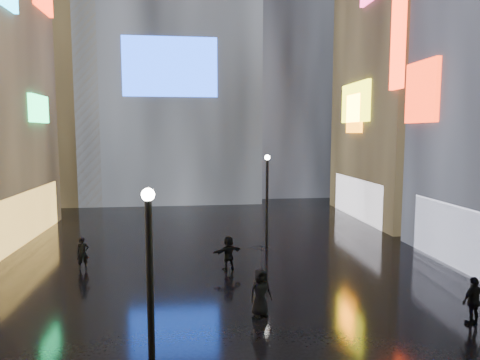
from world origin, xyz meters
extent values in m
plane|color=black|center=(0.00, 20.00, 0.00)|extent=(140.00, 140.00, 0.00)
cube|color=#FFC659|center=(-11.10, 26.00, 1.50)|extent=(0.20, 10.00, 3.00)
cube|color=#1AF273|center=(-10.85, 27.82, 7.91)|extent=(0.25, 3.00, 1.71)
cube|color=white|center=(11.10, 17.00, 1.50)|extent=(0.20, 9.00, 3.00)
cube|color=#FF2B0C|center=(10.85, 21.12, 8.58)|extent=(0.25, 2.99, 3.26)
cube|color=#FF2B0C|center=(10.85, 24.00, 14.00)|extent=(0.25, 1.40, 10.00)
cube|color=black|center=(16.00, 30.00, 14.00)|extent=(10.00, 12.00, 28.00)
cube|color=white|center=(11.10, 30.00, 1.50)|extent=(0.20, 9.00, 3.00)
cube|color=#FFFD19|center=(10.85, 30.32, 8.66)|extent=(0.25, 4.92, 2.91)
cube|color=orange|center=(10.85, 30.44, 7.84)|extent=(0.25, 2.63, 2.87)
cube|color=#194CFF|center=(-3.00, 36.90, 12.00)|extent=(8.00, 0.20, 5.00)
cube|color=black|center=(9.00, 46.00, 17.00)|extent=(12.00, 12.00, 34.00)
cube|color=black|center=(-14.00, 42.00, 13.00)|extent=(10.00, 10.00, 26.00)
cylinder|color=black|center=(-2.42, 8.86, 2.50)|extent=(0.16, 0.16, 5.00)
sphere|color=white|center=(-2.42, 8.86, 5.05)|extent=(0.30, 0.30, 0.30)
cylinder|color=black|center=(2.82, 22.74, 2.50)|extent=(0.16, 0.16, 5.00)
sphere|color=white|center=(2.82, 22.74, 5.05)|extent=(0.30, 0.30, 0.30)
imported|color=black|center=(7.90, 12.07, 0.82)|extent=(1.03, 0.63, 1.64)
imported|color=black|center=(0.93, 13.64, 0.84)|extent=(0.94, 0.76, 1.68)
imported|color=black|center=(0.28, 18.87, 0.80)|extent=(1.54, 1.03, 1.59)
imported|color=black|center=(-6.55, 19.74, 0.76)|extent=(0.65, 0.53, 1.52)
imported|color=black|center=(0.93, 13.64, 2.11)|extent=(1.35, 1.35, 0.87)
camera|label=1|loc=(-1.52, -0.65, 6.40)|focal=32.00mm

